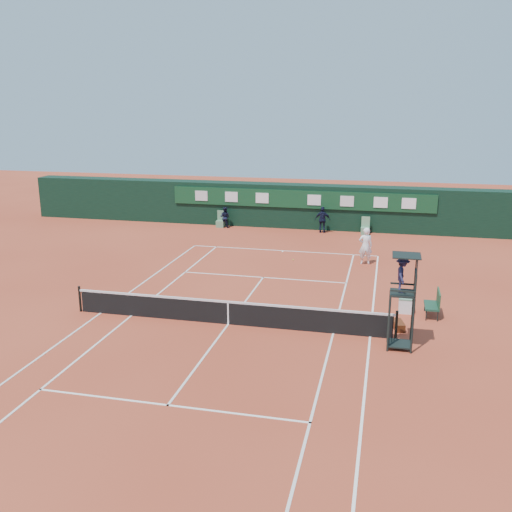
{
  "coord_description": "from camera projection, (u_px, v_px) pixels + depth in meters",
  "views": [
    {
      "loc": [
        5.8,
        -20.16,
        8.4
      ],
      "look_at": [
        -0.28,
        6.0,
        1.2
      ],
      "focal_mm": 40.0,
      "sensor_mm": 36.0,
      "label": 1
    }
  ],
  "objects": [
    {
      "name": "tennis_ball",
      "position": [
        293.0,
        260.0,
        31.53
      ],
      "size": [
        0.07,
        0.07,
        0.07
      ],
      "primitive_type": "sphere",
      "color": "#CBD932",
      "rests_on": "ground"
    },
    {
      "name": "tennis_net",
      "position": [
        228.0,
        312.0,
        22.27
      ],
      "size": [
        12.9,
        0.1,
        1.1
      ],
      "color": "black",
      "rests_on": "ground"
    },
    {
      "name": "court_lines",
      "position": [
        228.0,
        324.0,
        22.4
      ],
      "size": [
        11.05,
        23.85,
        0.01
      ],
      "color": "silver",
      "rests_on": "ground"
    },
    {
      "name": "tennis_bag",
      "position": [
        398.0,
        325.0,
        21.89
      ],
      "size": [
        0.52,
        0.87,
        0.3
      ],
      "primitive_type": "cube",
      "rotation": [
        0.0,
        0.0,
        0.22
      ],
      "color": "black",
      "rests_on": "ground"
    },
    {
      "name": "umpire_chair",
      "position": [
        403.0,
        282.0,
        19.63
      ],
      "size": [
        0.96,
        0.95,
        3.42
      ],
      "color": "black",
      "rests_on": "ground"
    },
    {
      "name": "back_wall",
      "position": [
        301.0,
        206.0,
        39.65
      ],
      "size": [
        40.0,
        1.65,
        3.0
      ],
      "color": "black",
      "rests_on": "ground"
    },
    {
      "name": "ground",
      "position": [
        228.0,
        324.0,
        22.41
      ],
      "size": [
        90.0,
        90.0,
        0.0
      ],
      "primitive_type": "plane",
      "color": "#B6452A",
      "rests_on": "ground"
    },
    {
      "name": "player_bench",
      "position": [
        435.0,
        303.0,
        23.09
      ],
      "size": [
        0.55,
        1.2,
        1.1
      ],
      "color": "#183C29",
      "rests_on": "ground"
    },
    {
      "name": "cooler",
      "position": [
        406.0,
        305.0,
        23.63
      ],
      "size": [
        0.57,
        0.57,
        0.65
      ],
      "color": "white",
      "rests_on": "ground"
    },
    {
      "name": "linesman_chair_left",
      "position": [
        221.0,
        223.0,
        39.98
      ],
      "size": [
        0.55,
        0.5,
        1.15
      ],
      "color": "#57855F",
      "rests_on": "ground"
    },
    {
      "name": "linesman_chair_right",
      "position": [
        365.0,
        229.0,
        37.79
      ],
      "size": [
        0.55,
        0.5,
        1.15
      ],
      "color": "#5B8B66",
      "rests_on": "ground"
    },
    {
      "name": "ball_kid_left",
      "position": [
        225.0,
        217.0,
        39.75
      ],
      "size": [
        0.77,
        0.63,
        1.45
      ],
      "primitive_type": "imported",
      "rotation": [
        0.0,
        0.0,
        3.02
      ],
      "color": "black",
      "rests_on": "ground"
    },
    {
      "name": "ball_kid_right",
      "position": [
        323.0,
        220.0,
        38.06
      ],
      "size": [
        1.04,
        0.44,
        1.77
      ],
      "primitive_type": "imported",
      "rotation": [
        0.0,
        0.0,
        3.15
      ],
      "color": "black",
      "rests_on": "ground"
    },
    {
      "name": "player",
      "position": [
        365.0,
        246.0,
        30.57
      ],
      "size": [
        0.81,
        0.6,
        2.01
      ],
      "primitive_type": "imported",
      "rotation": [
        0.0,
        0.0,
        3.32
      ],
      "color": "white",
      "rests_on": "ground"
    }
  ]
}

